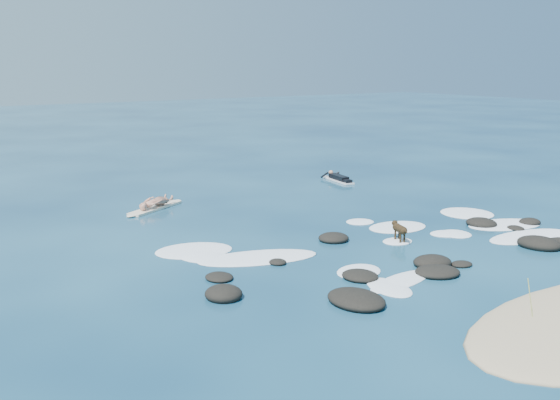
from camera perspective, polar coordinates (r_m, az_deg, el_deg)
ground at (r=21.84m, az=8.88°, el=-3.77°), size 160.00×160.00×0.00m
reef_rocks at (r=20.01m, az=13.50°, el=-5.21°), size 14.49×6.31×0.49m
breaking_foam at (r=22.09m, az=10.43°, el=-3.62°), size 14.56×8.23×0.12m
standing_surfer_rig at (r=26.62m, az=-11.40°, el=0.83°), size 3.21×2.03×2.00m
paddling_surfer_rig at (r=32.58m, az=5.35°, el=1.99°), size 1.15×2.60×0.45m
dog at (r=21.79m, az=10.85°, el=-2.60°), size 0.50×1.09×0.71m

